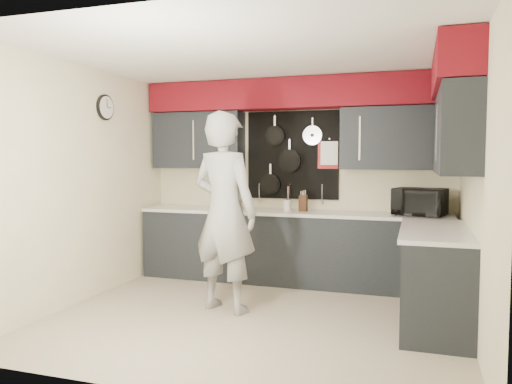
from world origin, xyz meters
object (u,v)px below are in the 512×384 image
(coffee_maker, at_px, (228,195))
(microwave, at_px, (419,202))
(knife_block, at_px, (303,203))
(utensil_crock, at_px, (287,205))
(person, at_px, (225,212))

(coffee_maker, bearing_deg, microwave, 1.88)
(microwave, bearing_deg, knife_block, -165.28)
(utensil_crock, xyz_separation_m, person, (-0.34, -1.30, 0.04))
(microwave, xyz_separation_m, coffee_maker, (-2.40, 0.03, 0.02))
(knife_block, distance_m, utensil_crock, 0.20)
(knife_block, relative_size, person, 0.10)
(microwave, relative_size, coffee_maker, 1.70)
(coffee_maker, relative_size, person, 0.16)
(microwave, distance_m, knife_block, 1.38)
(utensil_crock, xyz_separation_m, coffee_maker, (-0.81, 0.05, 0.10))
(knife_block, height_order, coffee_maker, coffee_maker)
(knife_block, bearing_deg, person, -108.36)
(person, bearing_deg, utensil_crock, -89.49)
(microwave, bearing_deg, utensil_crock, -164.50)
(utensil_crock, relative_size, coffee_maker, 0.42)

